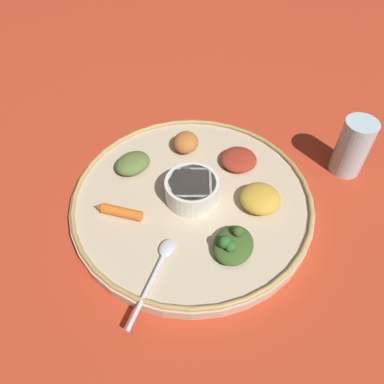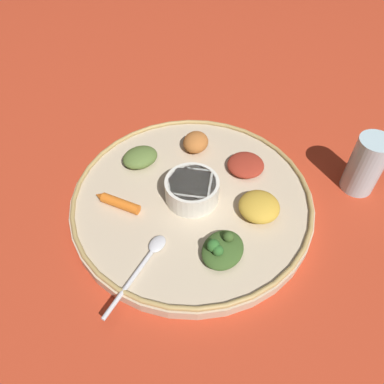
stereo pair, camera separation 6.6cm
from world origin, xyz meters
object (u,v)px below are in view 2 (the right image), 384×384
object	(u,v)px
spoon	(145,261)
drinking_glass	(364,168)
center_bowl	(192,189)
greens_pile	(222,249)
carrot_near_spoon	(117,202)

from	to	relation	value
spoon	drinking_glass	distance (m)	0.42
spoon	center_bowl	bearing A→B (deg)	2.59
center_bowl	greens_pile	xyz separation A→B (m)	(-0.07, -0.10, -0.01)
drinking_glass	spoon	bearing A→B (deg)	146.40
center_bowl	greens_pile	world-z (taller)	center_bowl
center_bowl	drinking_glass	distance (m)	0.31
greens_pile	drinking_glass	bearing A→B (deg)	-26.89
spoon	drinking_glass	world-z (taller)	drinking_glass
center_bowl	spoon	world-z (taller)	center_bowl
center_bowl	carrot_near_spoon	xyz separation A→B (m)	(-0.08, 0.10, -0.01)
greens_pile	spoon	bearing A→B (deg)	128.98
greens_pile	drinking_glass	distance (m)	0.31
greens_pile	carrot_near_spoon	bearing A→B (deg)	92.56
greens_pile	carrot_near_spoon	world-z (taller)	greens_pile
center_bowl	spoon	size ratio (longest dim) A/B	0.59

